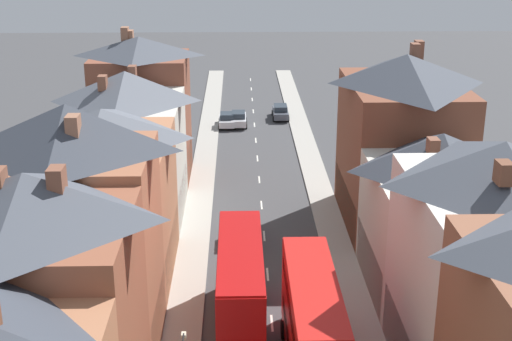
{
  "coord_description": "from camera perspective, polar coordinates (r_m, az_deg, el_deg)",
  "views": [
    {
      "loc": [
        -1.85,
        -17.81,
        22.08
      ],
      "look_at": [
        -0.44,
        36.45,
        2.85
      ],
      "focal_mm": 50.0,
      "sensor_mm": 36.0,
      "label": 1
    }
  ],
  "objects": [
    {
      "name": "car_mid_black",
      "position": [
        79.96,
        -2.34,
        4.07
      ],
      "size": [
        1.9,
        3.83,
        1.62
      ],
      "color": "silver",
      "rests_on": "ground"
    },
    {
      "name": "centre_line_dashes",
      "position": [
        58.2,
        0.44,
        -2.78
      ],
      "size": [
        0.14,
        97.8,
        0.01
      ],
      "color": "silver",
      "rests_on": "ground"
    },
    {
      "name": "car_near_silver",
      "position": [
        51.7,
        -1.31,
        -4.76
      ],
      "size": [
        1.9,
        4.54,
        1.66
      ],
      "color": "maroon",
      "rests_on": "ground"
    },
    {
      "name": "pavement_left",
      "position": [
        60.08,
        -4.49,
        -2.04
      ],
      "size": [
        2.2,
        104.0,
        0.14
      ],
      "primitive_type": "cube",
      "color": "#A8A399",
      "rests_on": "ground"
    },
    {
      "name": "double_decker_bus_lead",
      "position": [
        36.69,
        4.53,
        -12.23
      ],
      "size": [
        2.74,
        10.8,
        5.3
      ],
      "color": "red",
      "rests_on": "ground"
    },
    {
      "name": "double_decker_bus_mid_street",
      "position": [
        39.82,
        -1.26,
        -9.43
      ],
      "size": [
        2.74,
        10.8,
        5.3
      ],
      "color": "#B70F0F",
      "rests_on": "ground"
    },
    {
      "name": "pavement_right",
      "position": [
        60.4,
        5.22,
        -1.95
      ],
      "size": [
        2.2,
        104.0,
        0.14
      ],
      "primitive_type": "cube",
      "color": "#A8A399",
      "rests_on": "ground"
    },
    {
      "name": "terrace_row_left",
      "position": [
        39.08,
        -13.73,
        -5.31
      ],
      "size": [
        8.0,
        59.11,
        13.67
      ],
      "color": "#A36042",
      "rests_on": "ground"
    },
    {
      "name": "car_near_blue",
      "position": [
        83.37,
        1.97,
        4.73
      ],
      "size": [
        1.9,
        4.43,
        1.64
      ],
      "color": "#4C515B",
      "rests_on": "ground"
    },
    {
      "name": "car_parked_left_a",
      "position": [
        80.32,
        -1.41,
        4.17
      ],
      "size": [
        1.9,
        4.17,
        1.66
      ],
      "color": "silver",
      "rests_on": "ground"
    },
    {
      "name": "terrace_row_right",
      "position": [
        36.33,
        18.18,
        -7.27
      ],
      "size": [
        8.0,
        49.47,
        13.57
      ],
      "color": "brown",
      "rests_on": "ground"
    }
  ]
}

